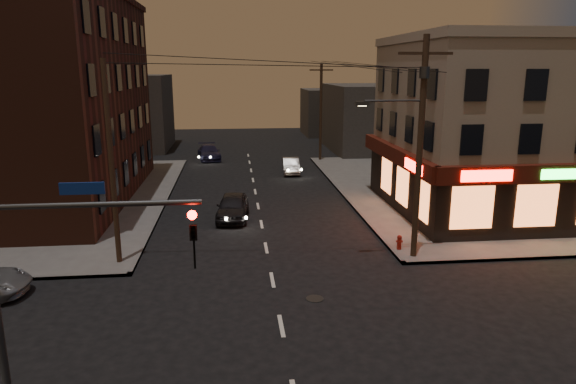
{
  "coord_description": "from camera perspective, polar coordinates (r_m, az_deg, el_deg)",
  "views": [
    {
      "loc": [
        -1.51,
        -16.18,
        8.75
      ],
      "look_at": [
        0.94,
        6.55,
        3.2
      ],
      "focal_mm": 32.0,
      "sensor_mm": 36.0,
      "label": 1
    }
  ],
  "objects": [
    {
      "name": "ground",
      "position": [
        18.45,
        -0.75,
        -14.65
      ],
      "size": [
        120.0,
        120.0,
        0.0
      ],
      "primitive_type": "plane",
      "color": "black",
      "rests_on": "ground"
    },
    {
      "name": "sidewalk_ne",
      "position": [
        41.15,
        22.31,
        0.43
      ],
      "size": [
        24.0,
        28.0,
        0.15
      ],
      "primitive_type": "cube",
      "color": "#514F4C",
      "rests_on": "ground"
    },
    {
      "name": "pizza_building",
      "position": [
        34.53,
        24.4,
        6.78
      ],
      "size": [
        15.85,
        12.85,
        10.5
      ],
      "color": "gray",
      "rests_on": "sidewalk_ne"
    },
    {
      "name": "brick_apartment",
      "position": [
        37.56,
        -26.73,
        9.01
      ],
      "size": [
        12.0,
        20.0,
        13.0
      ],
      "primitive_type": "cube",
      "color": "#421F15",
      "rests_on": "sidewalk_nw"
    },
    {
      "name": "bg_building_ne_a",
      "position": [
        56.6,
        9.88,
        8.12
      ],
      "size": [
        10.0,
        12.0,
        7.0
      ],
      "primitive_type": "cube",
      "color": "#3F3D3A",
      "rests_on": "ground"
    },
    {
      "name": "bg_building_nw",
      "position": [
        59.49,
        -17.47,
        8.44
      ],
      "size": [
        9.0,
        10.0,
        8.0
      ],
      "primitive_type": "cube",
      "color": "#3F3D3A",
      "rests_on": "ground"
    },
    {
      "name": "bg_building_ne_b",
      "position": [
        69.74,
        5.1,
        8.86
      ],
      "size": [
        8.0,
        8.0,
        6.0
      ],
      "primitive_type": "cube",
      "color": "#3F3D3A",
      "rests_on": "ground"
    },
    {
      "name": "utility_pole_main",
      "position": [
        23.65,
        14.25,
        5.97
      ],
      "size": [
        4.2,
        0.44,
        10.0
      ],
      "color": "#382619",
      "rests_on": "sidewalk_ne"
    },
    {
      "name": "utility_pole_far",
      "position": [
        49.06,
        3.66,
        8.82
      ],
      "size": [
        0.26,
        0.26,
        9.0
      ],
      "primitive_type": "cylinder",
      "color": "#382619",
      "rests_on": "sidewalk_ne"
    },
    {
      "name": "utility_pole_west",
      "position": [
        23.65,
        -19.01,
        2.91
      ],
      "size": [
        0.24,
        0.24,
        9.0
      ],
      "primitive_type": "cylinder",
      "color": "#382619",
      "rests_on": "sidewalk_nw"
    },
    {
      "name": "traffic_signal",
      "position": [
        12.22,
        -25.42,
        -9.81
      ],
      "size": [
        4.49,
        0.32,
        6.47
      ],
      "color": "#333538",
      "rests_on": "ground"
    },
    {
      "name": "sedan_near",
      "position": [
        30.57,
        -6.17,
        -1.61
      ],
      "size": [
        2.14,
        4.54,
        1.5
      ],
      "primitive_type": "imported",
      "rotation": [
        0.0,
        0.0,
        -0.09
      ],
      "color": "black",
      "rests_on": "ground"
    },
    {
      "name": "sedan_mid",
      "position": [
        43.69,
        0.33,
        2.94
      ],
      "size": [
        1.53,
        3.94,
        1.28
      ],
      "primitive_type": "imported",
      "rotation": [
        0.0,
        0.0,
        -0.05
      ],
      "color": "gray",
      "rests_on": "ground"
    },
    {
      "name": "sedan_far",
      "position": [
        50.86,
        -8.77,
        4.38
      ],
      "size": [
        2.61,
        5.09,
        1.41
      ],
      "primitive_type": "imported",
      "rotation": [
        0.0,
        0.0,
        0.13
      ],
      "color": "#1D1C39",
      "rests_on": "ground"
    },
    {
      "name": "fire_hydrant",
      "position": [
        25.57,
        12.27,
        -5.4
      ],
      "size": [
        0.33,
        0.33,
        0.72
      ],
      "rotation": [
        0.0,
        0.0,
        -0.21
      ],
      "color": "maroon",
      "rests_on": "sidewalk_ne"
    }
  ]
}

